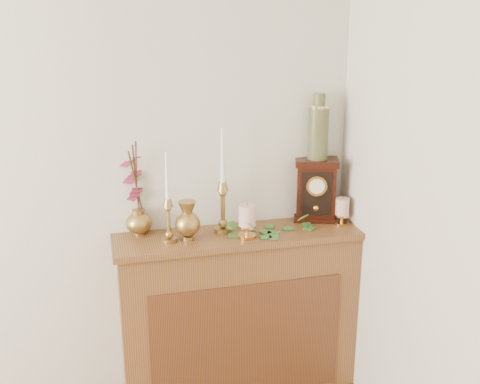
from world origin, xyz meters
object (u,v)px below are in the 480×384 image
object	(u,v)px
candlestick_left	(168,213)
candlestick_center	(223,199)
ceramic_vase	(318,130)
ginger_jar	(134,191)
bud_vase	(188,221)
mantel_clock	(316,190)

from	to	relation	value
candlestick_left	candlestick_center	world-z (taller)	candlestick_center
candlestick_center	ceramic_vase	size ratio (longest dim) A/B	1.57
candlestick_center	ginger_jar	xyz separation A→B (m)	(-0.42, 0.10, 0.04)
candlestick_center	bud_vase	distance (m)	0.21
ceramic_vase	bud_vase	bearing A→B (deg)	-169.34
candlestick_center	ginger_jar	distance (m)	0.43
candlestick_left	ginger_jar	size ratio (longest dim) A/B	0.91
ceramic_vase	ginger_jar	bearing A→B (deg)	177.69
bud_vase	ceramic_vase	size ratio (longest dim) A/B	0.58
candlestick_left	bud_vase	xyz separation A→B (m)	(0.09, -0.00, -0.05)
mantel_clock	candlestick_left	bearing A→B (deg)	-152.40
candlestick_left	bud_vase	distance (m)	0.10
candlestick_left	ceramic_vase	size ratio (longest dim) A/B	1.30
candlestick_left	candlestick_center	size ratio (longest dim) A/B	0.83
candlestick_center	ginger_jar	world-z (taller)	candlestick_center
candlestick_center	bud_vase	world-z (taller)	candlestick_center
ceramic_vase	candlestick_left	bearing A→B (deg)	-170.75
candlestick_center	bud_vase	size ratio (longest dim) A/B	2.68
candlestick_center	mantel_clock	size ratio (longest dim) A/B	1.59
bud_vase	ceramic_vase	world-z (taller)	ceramic_vase
mantel_clock	bud_vase	bearing A→B (deg)	-151.00
mantel_clock	ceramic_vase	distance (m)	0.32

